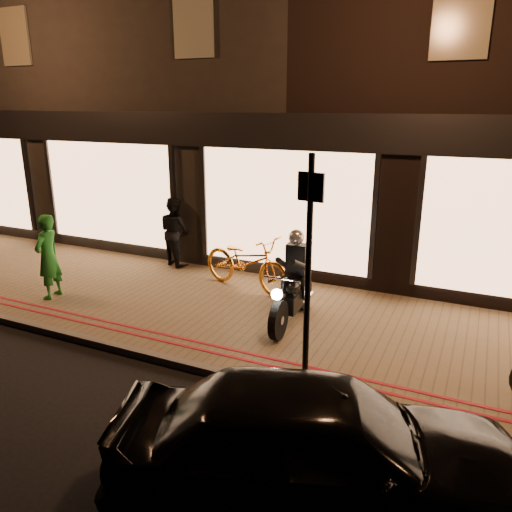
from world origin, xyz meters
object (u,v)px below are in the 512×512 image
at_px(motorcycle, 293,288).
at_px(parked_car, 320,446).
at_px(bicycle_gold, 247,262).
at_px(person_green, 48,257).
at_px(sign_post, 308,261).

xyz_separation_m(motorcycle, parked_car, (1.63, -3.55, -0.07)).
relative_size(motorcycle, bicycle_gold, 0.91).
xyz_separation_m(motorcycle, person_green, (-4.57, -0.88, 0.19)).
height_order(motorcycle, person_green, person_green).
bearing_deg(motorcycle, parked_car, -67.75).
bearing_deg(parked_car, motorcycle, 5.40).
distance_m(bicycle_gold, person_green, 3.75).
xyz_separation_m(motorcycle, bicycle_gold, (-1.40, 1.10, -0.06)).
height_order(person_green, parked_car, person_green).
bearing_deg(motorcycle, sign_post, -66.12).
distance_m(motorcycle, parked_car, 3.91).
bearing_deg(parked_car, sign_post, 3.94).
relative_size(bicycle_gold, parked_car, 0.55).
bearing_deg(person_green, parked_car, 56.94).
xyz_separation_m(sign_post, person_green, (-5.39, 0.78, -0.87)).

